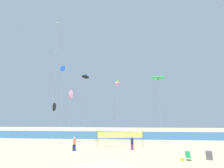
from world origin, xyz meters
The scene contains 15 objects.
ground_plane centered at (0.00, 0.00, 0.00)m, with size 120.00×120.00×0.00m, color #D1BC89.
ocean_band centered at (0.00, 29.64, 0.00)m, with size 120.00×20.00×0.01m, color #28608C.
beachgoer_coral_shirt centered at (-5.07, 7.33, 0.94)m, with size 0.40×0.40×1.75m.
beachgoer_navy_shirt centered at (2.66, 8.50, 0.93)m, with size 0.40×0.40×1.75m.
folding_beach_chair centered at (8.34, 3.25, 0.47)m, with size 0.52×0.65×0.89m.
trash_barrel centered at (10.62, 3.71, 0.44)m, with size 0.64×0.64×0.88m, color #595960.
volleyball_net centered at (0.96, 11.02, 1.62)m, with size 6.96×1.57×2.40m.
beach_handbag centered at (7.62, 2.93, 0.14)m, with size 0.34×0.17×0.27m, color gold.
kite_pink_delta centered at (-8.07, 13.59, 8.30)m, with size 1.34×1.40×9.14m.
kite_lime_diamond centered at (-8.74, 8.13, 17.82)m, with size 0.56×0.56×19.34m.
kite_green_tube centered at (7.58, 14.08, 11.25)m, with size 2.11×0.45×11.50m.
kite_black_delta centered at (-10.16, 12.36, 6.08)m, with size 1.29×1.20×6.80m.
kite_black_inflatable centered at (-5.58, 14.48, 11.73)m, with size 1.53×1.79×12.22m.
kite_blue_delta centered at (-10.82, 16.83, 14.03)m, with size 1.25×0.66×14.66m.
kite_pink_inflatable centered at (0.09, 19.80, 11.32)m, with size 1.52×2.90×12.06m.
Camera 1 is at (2.13, -16.71, 4.43)m, focal length 28.19 mm.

